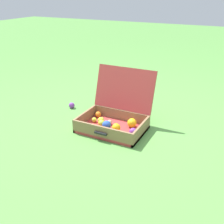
% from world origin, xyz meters
% --- Properties ---
extents(ground_plane, '(16.00, 16.00, 0.00)m').
position_xyz_m(ground_plane, '(0.00, 0.00, 0.00)').
color(ground_plane, '#569342').
extents(open_suitcase, '(0.56, 0.54, 0.50)m').
position_xyz_m(open_suitcase, '(-0.02, 0.03, 0.11)').
color(open_suitcase, '#B23838').
rests_on(open_suitcase, ground).
extents(stray_ball_on_grass, '(0.06, 0.06, 0.06)m').
position_xyz_m(stray_ball_on_grass, '(-0.62, 0.21, 0.03)').
color(stray_ball_on_grass, purple).
rests_on(stray_ball_on_grass, ground).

